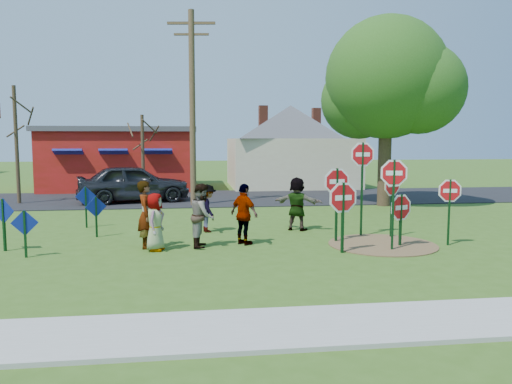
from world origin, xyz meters
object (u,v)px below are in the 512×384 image
stop_sign_b (362,164)px  person_b (146,214)px  stop_sign_c (394,183)px  person_a (155,222)px  leafy_tree (389,85)px  stop_sign_d (392,190)px  suv (134,183)px  utility_pole (192,104)px  stop_sign_a (343,203)px

stop_sign_b → person_b: (-6.77, -0.93, -1.35)m
stop_sign_c → person_a: (-6.65, 0.82, -1.09)m
person_a → leafy_tree: (10.23, 8.45, 4.86)m
stop_sign_c → person_b: size_ratio=1.39×
stop_sign_d → suv: stop_sign_d is taller
stop_sign_b → stop_sign_c: bearing=-85.6°
stop_sign_b → stop_sign_d: stop_sign_b is taller
stop_sign_b → person_b: bearing=-172.1°
utility_pole → stop_sign_d: bearing=-54.2°
stop_sign_d → utility_pole: utility_pole is taller
person_a → utility_pole: (1.12, 9.62, 3.95)m
person_a → person_b: bearing=48.6°
stop_sign_c → person_a: stop_sign_c is taller
suv → leafy_tree: size_ratio=0.62×
leafy_tree → stop_sign_b: bearing=-117.7°
suv → leafy_tree: bearing=-115.5°
stop_sign_d → person_b: (-7.64, -0.57, -0.57)m
stop_sign_b → stop_sign_c: size_ratio=1.17×
stop_sign_a → person_a: bearing=157.8°
stop_sign_a → utility_pole: (-4.03, 10.57, 3.36)m
stop_sign_d → person_a: bearing=159.5°
stop_sign_d → suv: (-9.19, 10.21, -0.57)m
leafy_tree → stop_sign_c: bearing=-111.1°
stop_sign_b → stop_sign_d: 1.23m
stop_sign_d → leafy_tree: leafy_tree is taller
person_a → leafy_tree: bearing=-37.3°
stop_sign_d → person_a: (-7.36, -0.97, -0.73)m
stop_sign_c → person_a: bearing=-176.9°
person_a → suv: 11.33m
stop_sign_b → suv: size_ratio=0.58×
stop_sign_a → person_b: bearing=154.3°
stop_sign_d → utility_pole: 11.14m
stop_sign_a → person_a: size_ratio=1.29×
utility_pole → stop_sign_c: bearing=-62.1°
stop_sign_c → stop_sign_d: bearing=78.5°
stop_sign_a → stop_sign_d: size_ratio=0.97×
person_b → suv: person_b is taller
stop_sign_b → person_a: bearing=-168.3°
person_b → leafy_tree: (10.51, 8.05, 4.70)m
stop_sign_c → leafy_tree: size_ratio=0.31×
person_b → utility_pole: (1.40, 9.22, 3.79)m
stop_sign_a → stop_sign_d: bearing=29.2°
stop_sign_c → suv: (-8.48, 12.00, -0.93)m
stop_sign_c → stop_sign_b: bearing=104.4°
stop_sign_d → person_a: stop_sign_d is taller
suv → stop_sign_b: bearing=-152.6°
utility_pole → person_b: bearing=-98.6°
stop_sign_c → utility_pole: bearing=128.0°
leafy_tree → stop_sign_d: bearing=-111.0°
person_b → person_a: bearing=-144.3°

